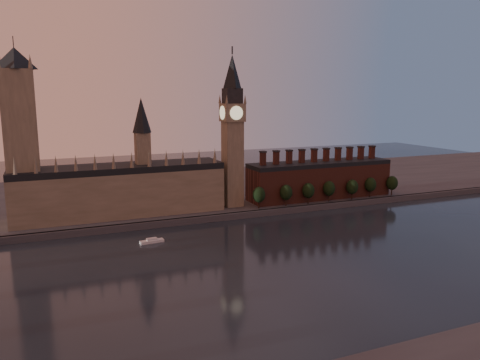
% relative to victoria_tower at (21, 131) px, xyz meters
% --- Properties ---
extents(ground, '(900.00, 900.00, 0.00)m').
position_rel_victoria_tower_xyz_m(ground, '(120.00, -115.00, -59.09)').
color(ground, black).
rests_on(ground, ground).
extents(north_bank, '(900.00, 182.00, 4.00)m').
position_rel_victoria_tower_xyz_m(north_bank, '(120.00, 63.04, -57.09)').
color(north_bank, '#47474C').
rests_on(north_bank, ground).
extents(palace_of_westminster, '(130.00, 30.30, 74.00)m').
position_rel_victoria_tower_xyz_m(palace_of_westminster, '(55.59, -0.09, -37.46)').
color(palace_of_westminster, gray).
rests_on(palace_of_westminster, north_bank).
extents(victoria_tower, '(24.00, 24.00, 108.00)m').
position_rel_victoria_tower_xyz_m(victoria_tower, '(0.00, 0.00, 0.00)').
color(victoria_tower, gray).
rests_on(victoria_tower, north_bank).
extents(big_ben, '(15.00, 15.00, 107.00)m').
position_rel_victoria_tower_xyz_m(big_ben, '(130.00, -5.00, -2.26)').
color(big_ben, gray).
rests_on(big_ben, north_bank).
extents(chimney_block, '(110.00, 25.00, 37.00)m').
position_rel_victoria_tower_xyz_m(chimney_block, '(200.00, -5.00, -41.27)').
color(chimney_block, brown).
rests_on(chimney_block, north_bank).
extents(embankment_tree_0, '(8.60, 8.60, 14.88)m').
position_rel_victoria_tower_xyz_m(embankment_tree_0, '(143.13, -19.79, -45.62)').
color(embankment_tree_0, black).
rests_on(embankment_tree_0, north_bank).
extents(embankment_tree_1, '(8.60, 8.60, 14.88)m').
position_rel_victoria_tower_xyz_m(embankment_tree_1, '(163.64, -20.30, -45.62)').
color(embankment_tree_1, black).
rests_on(embankment_tree_1, north_bank).
extents(embankment_tree_2, '(8.60, 8.60, 14.88)m').
position_rel_victoria_tower_xyz_m(embankment_tree_2, '(181.10, -20.73, -45.62)').
color(embankment_tree_2, black).
rests_on(embankment_tree_2, north_bank).
extents(embankment_tree_3, '(8.60, 8.60, 14.88)m').
position_rel_victoria_tower_xyz_m(embankment_tree_3, '(198.61, -20.23, -45.62)').
color(embankment_tree_3, black).
rests_on(embankment_tree_3, north_bank).
extents(embankment_tree_4, '(8.60, 8.60, 14.88)m').
position_rel_victoria_tower_xyz_m(embankment_tree_4, '(217.72, -21.48, -45.62)').
color(embankment_tree_4, black).
rests_on(embankment_tree_4, north_bank).
extents(embankment_tree_5, '(8.60, 8.60, 14.88)m').
position_rel_victoria_tower_xyz_m(embankment_tree_5, '(235.56, -19.54, -45.62)').
color(embankment_tree_5, black).
rests_on(embankment_tree_5, north_bank).
extents(embankment_tree_6, '(8.60, 8.60, 14.88)m').
position_rel_victoria_tower_xyz_m(embankment_tree_6, '(254.90, -20.79, -45.62)').
color(embankment_tree_6, black).
rests_on(embankment_tree_6, north_bank).
extents(river_boat, '(13.32, 4.97, 2.60)m').
position_rel_victoria_tower_xyz_m(river_boat, '(62.65, -53.95, -58.09)').
color(river_boat, silver).
rests_on(river_boat, ground).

